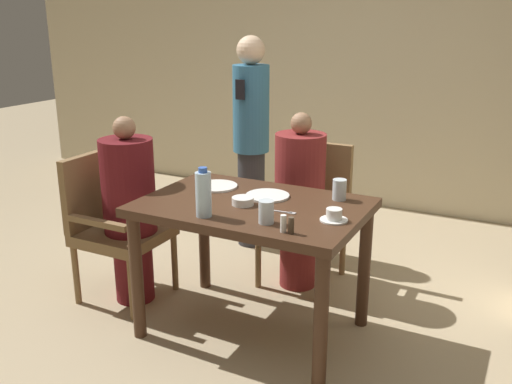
% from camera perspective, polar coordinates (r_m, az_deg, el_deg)
% --- Properties ---
extents(ground_plane, '(16.00, 16.00, 0.00)m').
position_cam_1_polar(ground_plane, '(3.36, -0.32, -13.58)').
color(ground_plane, tan).
extents(wall_back, '(8.00, 0.06, 2.80)m').
position_cam_1_polar(wall_back, '(5.27, 12.80, 13.39)').
color(wall_back, beige).
rests_on(wall_back, ground_plane).
extents(dining_table, '(1.19, 0.81, 0.77)m').
position_cam_1_polar(dining_table, '(3.08, -0.34, -3.08)').
color(dining_table, '#422819').
rests_on(dining_table, ground_plane).
extents(chair_left_side, '(0.50, 0.50, 0.91)m').
position_cam_1_polar(chair_left_side, '(3.66, -14.10, -2.75)').
color(chair_left_side, brown).
rests_on(chair_left_side, ground_plane).
extents(diner_in_left_chair, '(0.32, 0.32, 1.17)m').
position_cam_1_polar(diner_in_left_chair, '(3.54, -12.50, -1.67)').
color(diner_in_left_chair, '#5B1419').
rests_on(diner_in_left_chair, ground_plane).
extents(chair_far_side, '(0.50, 0.50, 0.91)m').
position_cam_1_polar(chair_far_side, '(3.80, 5.15, -1.49)').
color(chair_far_side, brown).
rests_on(chair_far_side, ground_plane).
extents(diner_in_far_chair, '(0.32, 0.32, 1.15)m').
position_cam_1_polar(diner_in_far_chair, '(3.65, 4.36, -0.78)').
color(diner_in_far_chair, maroon).
rests_on(diner_in_far_chair, ground_plane).
extents(standing_host, '(0.27, 0.31, 1.59)m').
position_cam_1_polar(standing_host, '(4.27, -0.50, 5.54)').
color(standing_host, '#2D2D33').
rests_on(standing_host, ground_plane).
extents(plate_main_left, '(0.24, 0.24, 0.01)m').
position_cam_1_polar(plate_main_left, '(3.32, -3.95, 0.60)').
color(plate_main_left, white).
rests_on(plate_main_left, dining_table).
extents(plate_main_right, '(0.24, 0.24, 0.01)m').
position_cam_1_polar(plate_main_right, '(3.14, 1.16, -0.37)').
color(plate_main_right, white).
rests_on(plate_main_right, dining_table).
extents(teacup_with_saucer, '(0.14, 0.14, 0.06)m').
position_cam_1_polar(teacup_with_saucer, '(2.80, 7.81, -2.38)').
color(teacup_with_saucer, white).
rests_on(teacup_with_saucer, dining_table).
extents(bowl_small, '(0.12, 0.12, 0.04)m').
position_cam_1_polar(bowl_small, '(3.00, -1.32, -0.91)').
color(bowl_small, white).
rests_on(bowl_small, dining_table).
extents(water_bottle, '(0.08, 0.08, 0.25)m').
position_cam_1_polar(water_bottle, '(2.82, -5.28, -0.17)').
color(water_bottle, silver).
rests_on(water_bottle, dining_table).
extents(glass_tall_near, '(0.08, 0.08, 0.11)m').
position_cam_1_polar(glass_tall_near, '(3.11, 8.34, 0.24)').
color(glass_tall_near, silver).
rests_on(glass_tall_near, dining_table).
extents(glass_tall_mid, '(0.08, 0.08, 0.11)m').
position_cam_1_polar(glass_tall_mid, '(2.73, 1.03, -2.00)').
color(glass_tall_mid, silver).
rests_on(glass_tall_mid, dining_table).
extents(salt_shaker, '(0.03, 0.03, 0.08)m').
position_cam_1_polar(salt_shaker, '(2.63, 2.75, -3.18)').
color(salt_shaker, white).
rests_on(salt_shaker, dining_table).
extents(pepper_shaker, '(0.03, 0.03, 0.08)m').
position_cam_1_polar(pepper_shaker, '(2.61, 3.53, -3.36)').
color(pepper_shaker, '#4C3D2D').
rests_on(pepper_shaker, dining_table).
extents(fork_beside_plate, '(0.18, 0.03, 0.00)m').
position_cam_1_polar(fork_beside_plate, '(2.90, 2.71, -2.00)').
color(fork_beside_plate, silver).
rests_on(fork_beside_plate, dining_table).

